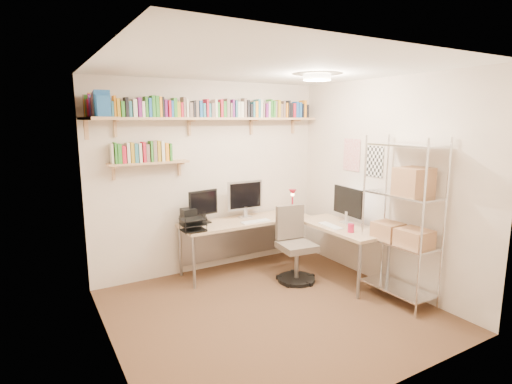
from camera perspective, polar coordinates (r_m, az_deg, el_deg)
ground at (r=4.45m, az=2.18°, el=-16.54°), size 3.20×3.20×0.00m
room_shell at (r=4.00m, az=2.37°, el=3.69°), size 3.24×3.04×2.52m
wall_shelves at (r=4.95m, az=-10.15°, el=10.35°), size 3.12×1.09×0.80m
corner_desk at (r=5.20m, az=1.05°, el=-4.43°), size 2.13×1.76×1.20m
office_chair at (r=5.10m, az=5.54°, el=-8.19°), size 0.49×0.50×0.94m
wire_rack at (r=4.59m, az=20.61°, el=-2.66°), size 0.41×0.81×1.84m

